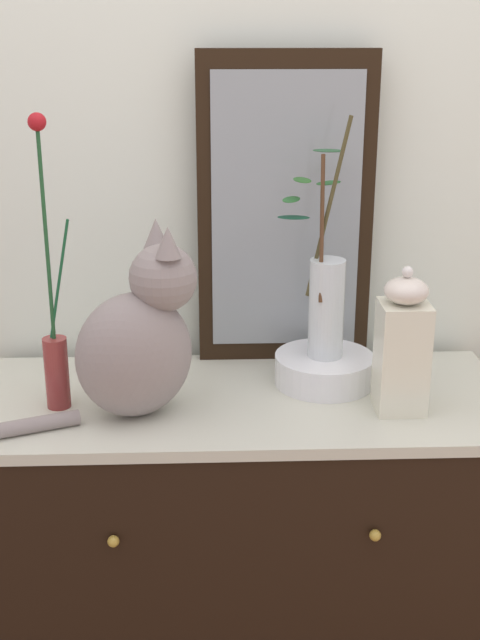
{
  "coord_description": "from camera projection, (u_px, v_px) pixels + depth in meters",
  "views": [
    {
      "loc": [
        -0.07,
        -1.69,
        1.66
      ],
      "look_at": [
        0.0,
        0.0,
        1.06
      ],
      "focal_mm": 47.2,
      "sensor_mm": 36.0,
      "label": 1
    }
  ],
  "objects": [
    {
      "name": "sideboard",
      "position": [
        240.0,
        564.0,
        2.01
      ],
      "size": [
        1.19,
        0.52,
        0.88
      ],
      "color": "black",
      "rests_on": "ground_plane"
    },
    {
      "name": "wall_back",
      "position": [
        235.0,
        182.0,
        2.03
      ],
      "size": [
        4.4,
        0.08,
        2.6
      ],
      "primitive_type": "cube",
      "color": "white",
      "rests_on": "ground_plane"
    },
    {
      "name": "mirror_leaning",
      "position": [
        285.0,
        212.0,
        1.96
      ],
      "size": [
        0.41,
        0.03,
        0.73
      ],
      "color": "black",
      "rests_on": "sideboard"
    },
    {
      "name": "vase_glass_clear",
      "position": [
        326.0,
        300.0,
        1.87
      ],
      "size": [
        0.16,
        0.15,
        0.53
      ],
      "color": "silver",
      "rests_on": "bowl_porcelain"
    },
    {
      "name": "bowl_porcelain",
      "position": [
        324.0,
        369.0,
        1.92
      ],
      "size": [
        0.23,
        0.23,
        0.07
      ],
      "primitive_type": "cylinder",
      "color": "white",
      "rests_on": "sideboard"
    },
    {
      "name": "cat_sitting",
      "position": [
        139.0,
        339.0,
        1.73
      ],
      "size": [
        0.45,
        0.25,
        0.41
      ],
      "color": "gray",
      "rests_on": "sideboard"
    },
    {
      "name": "vase_slim_green",
      "position": [
        55.0,
        343.0,
        1.76
      ],
      "size": [
        0.07,
        0.05,
        0.62
      ],
      "color": "maroon",
      "rests_on": "sideboard"
    },
    {
      "name": "jar_lidded_porcelain",
      "position": [
        402.0,
        347.0,
        1.75
      ],
      "size": [
        0.1,
        0.1,
        0.32
      ],
      "color": "silver",
      "rests_on": "sideboard"
    }
  ]
}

